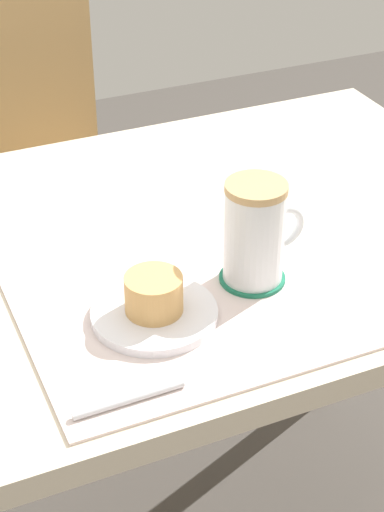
# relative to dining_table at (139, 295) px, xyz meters

# --- Properties ---
(dining_table) EXTENTS (1.18, 0.72, 0.76)m
(dining_table) POSITION_rel_dining_table_xyz_m (0.00, 0.00, 0.00)
(dining_table) COLOR beige
(dining_table) RESTS_ON ground_plane
(wooden_chair) EXTENTS (0.44, 0.44, 0.90)m
(wooden_chair) POSITION_rel_dining_table_xyz_m (0.02, 0.74, -0.18)
(wooden_chair) COLOR tan
(wooden_chair) RESTS_ON ground_plane
(placemat) EXTENTS (0.46, 0.34, 0.00)m
(placemat) POSITION_rel_dining_table_xyz_m (0.03, -0.17, 0.09)
(placemat) COLOR silver
(placemat) RESTS_ON dining_table
(pastry_plate) EXTENTS (0.16, 0.16, 0.01)m
(pastry_plate) POSITION_rel_dining_table_xyz_m (-0.04, -0.17, 0.10)
(pastry_plate) COLOR white
(pastry_plate) RESTS_ON placemat
(pastry) EXTENTS (0.07, 0.07, 0.05)m
(pastry) POSITION_rel_dining_table_xyz_m (-0.04, -0.17, 0.13)
(pastry) COLOR #E0A860
(pastry) RESTS_ON pastry_plate
(coffee_coaster) EXTENTS (0.09, 0.09, 0.00)m
(coffee_coaster) POSITION_rel_dining_table_xyz_m (0.11, -0.15, 0.10)
(coffee_coaster) COLOR #196B4C
(coffee_coaster) RESTS_ON placemat
(coffee_mug) EXTENTS (0.11, 0.08, 0.14)m
(coffee_mug) POSITION_rel_dining_table_xyz_m (0.11, -0.15, 0.17)
(coffee_mug) COLOR white
(coffee_mug) RESTS_ON coffee_coaster
(teaspoon) EXTENTS (0.13, 0.01, 0.01)m
(teaspoon) POSITION_rel_dining_table_xyz_m (-0.12, -0.30, 0.10)
(teaspoon) COLOR silver
(teaspoon) RESTS_ON placemat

